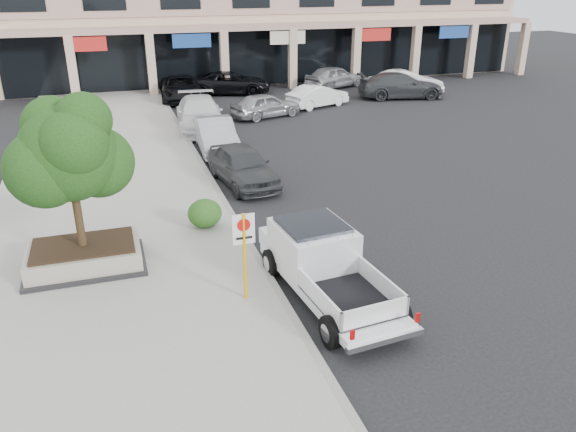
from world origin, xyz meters
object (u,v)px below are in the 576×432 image
at_px(curb_car_c, 200,114).
at_px(lot_car_e, 334,77).
at_px(curb_car_b, 216,135).
at_px(curb_car_a, 243,165).
at_px(no_parking_sign, 244,245).
at_px(lot_car_d, 231,83).
at_px(curb_car_d, 181,88).
at_px(lot_car_b, 318,96).
at_px(lot_car_c, 401,86).
at_px(lot_car_f, 406,83).
at_px(planter, 85,256).
at_px(planter_tree, 74,152).
at_px(lot_car_a, 266,105).
at_px(pickup_truck, 330,269).

bearing_deg(curb_car_c, lot_car_e, 44.06).
bearing_deg(curb_car_b, curb_car_a, -86.14).
xyz_separation_m(no_parking_sign, curb_car_b, (1.92, 13.42, -0.87)).
xyz_separation_m(no_parking_sign, lot_car_d, (5.67, 26.89, -0.87)).
height_order(curb_car_d, lot_car_e, lot_car_e).
xyz_separation_m(lot_car_b, lot_car_c, (6.32, 0.88, 0.14)).
bearing_deg(lot_car_c, curb_car_b, 132.36).
relative_size(no_parking_sign, lot_car_f, 0.46).
bearing_deg(curb_car_c, curb_car_d, 94.40).
bearing_deg(lot_car_e, lot_car_b, 125.53).
bearing_deg(lot_car_f, curb_car_c, 115.11).
xyz_separation_m(planter, lot_car_d, (9.52, 23.89, 0.29)).
distance_m(planter, planter_tree, 2.95).
xyz_separation_m(curb_car_c, lot_car_e, (11.47, 9.16, -0.03)).
distance_m(curb_car_a, curb_car_b, 4.79).
distance_m(curb_car_a, lot_car_b, 14.71).
height_order(curb_car_a, curb_car_d, curb_car_d).
xyz_separation_m(lot_car_a, lot_car_f, (11.11, 3.56, 0.11)).
xyz_separation_m(pickup_truck, lot_car_a, (3.96, 19.79, -0.15)).
relative_size(pickup_truck, lot_car_f, 1.10).
bearing_deg(curb_car_a, curb_car_b, 84.27).
distance_m(curb_car_b, lot_car_e, 17.64).
bearing_deg(lot_car_f, lot_car_c, 142.23).
xyz_separation_m(lot_car_c, lot_car_f, (0.91, 0.95, -0.01)).
xyz_separation_m(pickup_truck, curb_car_c, (-0.16, 18.13, -0.02)).
relative_size(curb_car_d, lot_car_e, 1.19).
distance_m(curb_car_a, lot_car_c, 19.45).
bearing_deg(lot_car_d, lot_car_b, -126.81).
relative_size(no_parking_sign, lot_car_c, 0.40).
bearing_deg(no_parking_sign, lot_car_e, 63.50).
bearing_deg(pickup_truck, planter, 144.35).
relative_size(lot_car_a, lot_car_d, 0.76).
bearing_deg(curb_car_d, lot_car_c, -9.78).
bearing_deg(curb_car_d, lot_car_e, 10.65).
xyz_separation_m(no_parking_sign, lot_car_a, (6.02, 19.33, -0.92)).
distance_m(no_parking_sign, curb_car_b, 13.59).
height_order(no_parking_sign, lot_car_c, no_parking_sign).
height_order(lot_car_b, lot_car_d, lot_car_d).
height_order(lot_car_c, lot_car_e, lot_car_c).
bearing_deg(pickup_truck, lot_car_d, 77.10).
distance_m(curb_car_a, lot_car_f, 20.76).
distance_m(planter_tree, curb_car_c, 15.79).
relative_size(lot_car_c, lot_car_d, 1.04).
bearing_deg(curb_car_a, lot_car_c, 35.99).
xyz_separation_m(curb_car_b, lot_car_c, (14.31, 8.52, 0.07)).
bearing_deg(curb_car_b, lot_car_e, 51.91).
xyz_separation_m(planter_tree, curb_car_a, (5.76, 5.49, -2.65)).
height_order(no_parking_sign, lot_car_f, no_parking_sign).
xyz_separation_m(lot_car_d, lot_car_e, (7.70, -0.05, 0.04)).
bearing_deg(curb_car_d, curb_car_c, -85.55).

